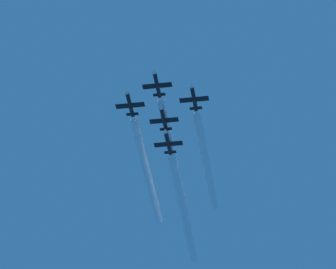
{
  "coord_description": "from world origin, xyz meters",
  "views": [
    {
      "loc": [
        -41.68,
        285.15,
        1.44
      ],
      "look_at": [
        0.08,
        -14.98,
        244.6
      ],
      "focal_mm": 135.26,
      "sensor_mm": 36.0,
      "label": 1
    }
  ],
  "objects_px": {
    "jet_left_wingman": "(194,97)",
    "jet_right_wingman": "(130,103)",
    "jet_high_trail": "(168,142)",
    "jet_slot": "(164,118)",
    "jet_lead": "(157,84)"
  },
  "relations": [
    {
      "from": "jet_left_wingman",
      "to": "jet_slot",
      "type": "distance_m",
      "value": 12.08
    },
    {
      "from": "jet_right_wingman",
      "to": "jet_high_trail",
      "type": "height_order",
      "value": "jet_right_wingman"
    },
    {
      "from": "jet_lead",
      "to": "jet_left_wingman",
      "type": "relative_size",
      "value": 1.0
    },
    {
      "from": "jet_right_wingman",
      "to": "jet_high_trail",
      "type": "bearing_deg",
      "value": -122.05
    },
    {
      "from": "jet_left_wingman",
      "to": "jet_right_wingman",
      "type": "relative_size",
      "value": 1.0
    },
    {
      "from": "jet_right_wingman",
      "to": "jet_slot",
      "type": "xyz_separation_m",
      "value": [
        -9.38,
        -6.37,
        -1.74
      ]
    },
    {
      "from": "jet_right_wingman",
      "to": "jet_high_trail",
      "type": "xyz_separation_m",
      "value": [
        -9.48,
        -15.14,
        -3.95
      ]
    },
    {
      "from": "jet_slot",
      "to": "jet_high_trail",
      "type": "distance_m",
      "value": 9.05
    },
    {
      "from": "jet_slot",
      "to": "jet_high_trail",
      "type": "height_order",
      "value": "jet_slot"
    },
    {
      "from": "jet_right_wingman",
      "to": "jet_slot",
      "type": "height_order",
      "value": "jet_right_wingman"
    },
    {
      "from": "jet_left_wingman",
      "to": "jet_right_wingman",
      "type": "height_order",
      "value": "jet_right_wingman"
    },
    {
      "from": "jet_right_wingman",
      "to": "jet_slot",
      "type": "bearing_deg",
      "value": -145.82
    },
    {
      "from": "jet_left_wingman",
      "to": "jet_high_trail",
      "type": "bearing_deg",
      "value": -57.14
    },
    {
      "from": "jet_slot",
      "to": "jet_high_trail",
      "type": "xyz_separation_m",
      "value": [
        -0.1,
        -8.77,
        -2.21
      ]
    },
    {
      "from": "jet_left_wingman",
      "to": "jet_slot",
      "type": "xyz_separation_m",
      "value": [
        10.0,
        -6.56,
        -1.68
      ]
    }
  ]
}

